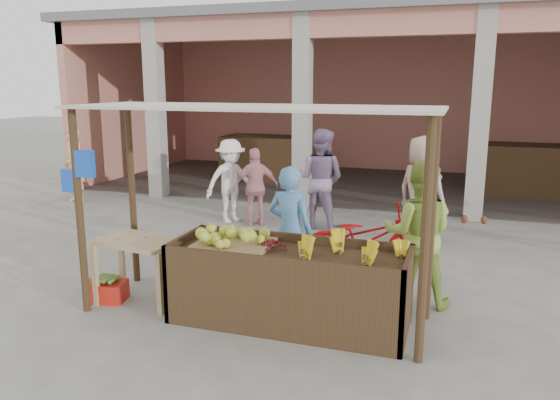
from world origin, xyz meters
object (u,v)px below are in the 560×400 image
(side_table, at_px, (138,250))
(red_crate, at_px, (106,291))
(vendor_green, at_px, (418,230))
(fruit_stall, at_px, (289,288))
(motorcycle, at_px, (366,238))
(vendor_blue, at_px, (290,226))

(side_table, distance_m, red_crate, 0.68)
(red_crate, relative_size, vendor_green, 0.25)
(fruit_stall, xyz_separation_m, motorcycle, (0.52, 1.95, 0.09))
(fruit_stall, height_order, vendor_blue, vendor_blue)
(fruit_stall, relative_size, side_table, 2.44)
(side_table, relative_size, red_crate, 2.32)
(side_table, distance_m, vendor_green, 3.36)
(red_crate, bearing_deg, vendor_blue, 14.52)
(vendor_blue, height_order, vendor_green, vendor_green)
(red_crate, bearing_deg, motorcycle, 24.52)
(vendor_blue, bearing_deg, vendor_green, -165.63)
(side_table, distance_m, motorcycle, 3.12)
(vendor_green, distance_m, motorcycle, 1.28)
(side_table, bearing_deg, motorcycle, 48.31)
(side_table, height_order, vendor_green, vendor_green)
(side_table, bearing_deg, vendor_green, 27.08)
(fruit_stall, distance_m, red_crate, 2.33)
(red_crate, distance_m, vendor_green, 3.86)
(side_table, xyz_separation_m, motorcycle, (2.42, 1.96, -0.16))
(fruit_stall, height_order, motorcycle, motorcycle)
(fruit_stall, xyz_separation_m, red_crate, (-2.31, -0.12, -0.28))
(fruit_stall, bearing_deg, vendor_blue, 106.72)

